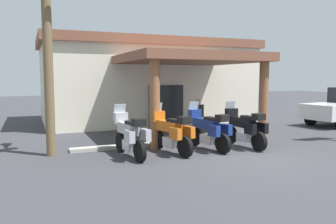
{
  "coord_description": "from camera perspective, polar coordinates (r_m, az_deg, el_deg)",
  "views": [
    {
      "loc": [
        -6.3,
        -8.72,
        2.49
      ],
      "look_at": [
        -1.52,
        2.84,
        1.2
      ],
      "focal_mm": 36.14,
      "sensor_mm": 36.0,
      "label": 1
    }
  ],
  "objects": [
    {
      "name": "motorcycle_silver",
      "position": [
        10.63,
        -6.44,
        -3.85
      ],
      "size": [
        0.76,
        2.21,
        1.61
      ],
      "rotation": [
        0.0,
        0.0,
        1.68
      ],
      "color": "black",
      "rests_on": "ground_plane"
    },
    {
      "name": "ground_plane",
      "position": [
        11.04,
        13.13,
        -7.3
      ],
      "size": [
        80.0,
        80.0,
        0.0
      ],
      "primitive_type": "plane",
      "color": "#38383D"
    },
    {
      "name": "pedestrian",
      "position": [
        14.15,
        5.04,
        -0.52
      ],
      "size": [
        0.38,
        0.42,
        1.6
      ],
      "rotation": [
        0.0,
        0.0,
        0.71
      ],
      "color": "black",
      "rests_on": "ground_plane"
    },
    {
      "name": "palm_tree_roadside",
      "position": [
        11.44,
        -19.87,
        17.09
      ],
      "size": [
        2.26,
        2.3,
        6.11
      ],
      "color": "brown",
      "rests_on": "ground_plane"
    },
    {
      "name": "motel_building",
      "position": [
        19.37,
        -3.54,
        5.33
      ],
      "size": [
        11.64,
        11.22,
        4.52
      ],
      "rotation": [
        0.0,
        0.0,
        0.0
      ],
      "color": "silver",
      "rests_on": "ground_plane"
    },
    {
      "name": "motorcycle_black",
      "position": [
        12.33,
        12.82,
        -2.62
      ],
      "size": [
        0.73,
        2.21,
        1.61
      ],
      "rotation": [
        0.0,
        0.0,
        1.65
      ],
      "color": "black",
      "rests_on": "ground_plane"
    },
    {
      "name": "curb_strip",
      "position": [
        12.71,
        1.0,
        -5.13
      ],
      "size": [
        7.58,
        0.36,
        0.12
      ],
      "primitive_type": "cube",
      "color": "#ADA89E",
      "rests_on": "ground_plane"
    },
    {
      "name": "motorcycle_blue",
      "position": [
        11.7,
        6.83,
        -2.96
      ],
      "size": [
        0.87,
        2.2,
        1.61
      ],
      "rotation": [
        0.0,
        0.0,
        1.75
      ],
      "color": "black",
      "rests_on": "ground_plane"
    },
    {
      "name": "motorcycle_orange",
      "position": [
        11.08,
        0.54,
        -3.42
      ],
      "size": [
        0.93,
        2.19,
        1.61
      ],
      "rotation": [
        0.0,
        0.0,
        1.79
      ],
      "color": "black",
      "rests_on": "ground_plane"
    }
  ]
}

